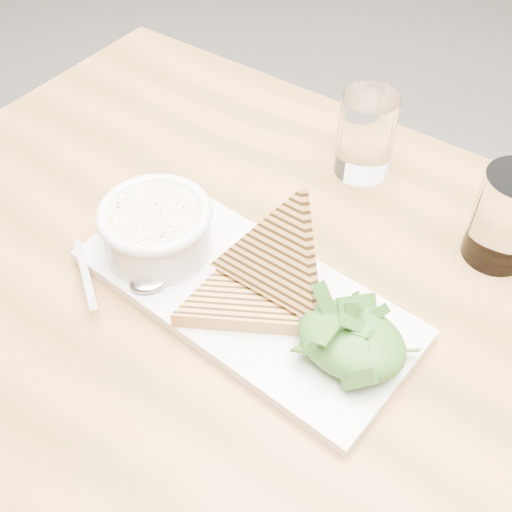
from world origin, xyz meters
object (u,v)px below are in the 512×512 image
Objects in this scene: table_top at (310,357)px; glass_far at (507,218)px; soup_bowl at (158,234)px; glass_near at (366,135)px; platter at (245,294)px.

glass_far is at bearing 65.62° from table_top.
table_top is at bearing -114.38° from glass_far.
soup_bowl is at bearing -144.02° from glass_far.
glass_near reaches higher than soup_bowl.
platter is at bearing 172.47° from table_top.
glass_far is at bearing 35.98° from soup_bowl.
soup_bowl is at bearing 178.37° from table_top.
table_top is 0.10m from platter.
table_top is 0.26m from glass_far.
table_top is 10.75× the size of glass_near.
glass_far reaches higher than table_top.
soup_bowl is 0.38m from glass_far.
soup_bowl is at bearing -176.91° from platter.
glass_near is (-0.09, 0.28, 0.07)m from table_top.
glass_near reaches higher than platter.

